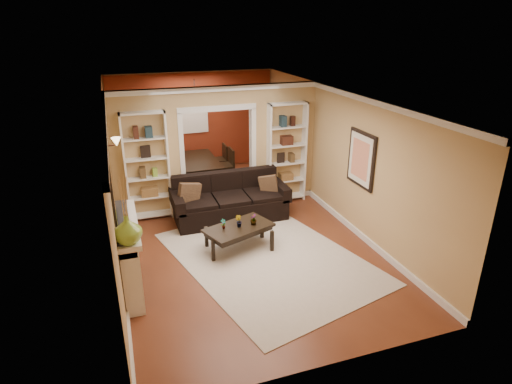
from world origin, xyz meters
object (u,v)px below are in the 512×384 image
object	(u,v)px
coffee_table	(239,238)
bookshelf_right	(286,153)
fireplace	(131,255)
bookshelf_left	(147,167)
sofa	(230,198)
dining_table	(199,171)

from	to	relation	value
coffee_table	bookshelf_right	distance (m)	2.72
coffee_table	fireplace	world-z (taller)	fireplace
coffee_table	bookshelf_left	world-z (taller)	bookshelf_left
sofa	dining_table	bearing A→B (deg)	94.29
sofa	coffee_table	world-z (taller)	sofa
sofa	bookshelf_right	xyz separation A→B (m)	(1.50, 0.58, 0.68)
fireplace	bookshelf_right	bearing A→B (deg)	34.80
sofa	coffee_table	distance (m)	1.36
bookshelf_left	coffee_table	bearing A→B (deg)	-53.80
sofa	fireplace	distance (m)	2.89
coffee_table	sofa	bearing A→B (deg)	60.85
sofa	dining_table	world-z (taller)	sofa
sofa	dining_table	distance (m)	2.42
dining_table	bookshelf_left	bearing A→B (deg)	142.27
coffee_table	bookshelf_right	bearing A→B (deg)	27.65
dining_table	coffee_table	bearing A→B (deg)	179.69
bookshelf_left	dining_table	size ratio (longest dim) A/B	1.29
fireplace	bookshelf_left	bearing A→B (deg)	77.95
sofa	fireplace	bearing A→B (deg)	-137.60
bookshelf_left	dining_table	xyz separation A→B (m)	(1.41, 1.83, -0.84)
bookshelf_left	bookshelf_right	size ratio (longest dim) A/B	1.00
bookshelf_right	dining_table	world-z (taller)	bookshelf_right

